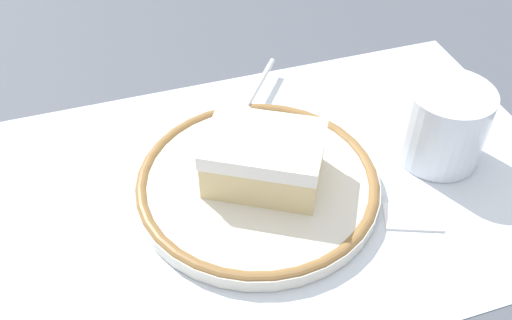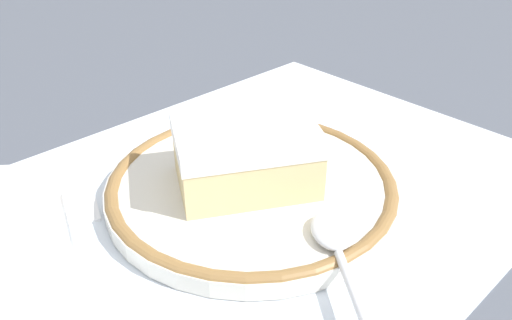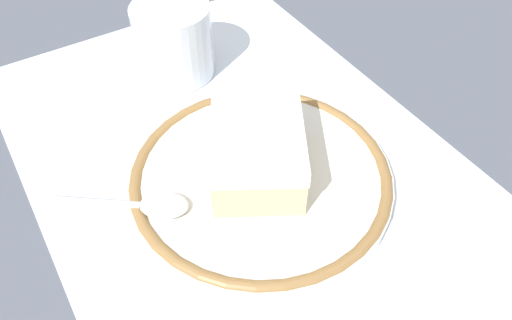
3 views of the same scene
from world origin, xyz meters
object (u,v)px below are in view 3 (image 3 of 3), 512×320
Objects in this scene: plate at (256,180)px; cup at (174,45)px; spoon at (146,204)px; sugar_packet at (260,79)px; cake_slice at (253,151)px.

cup is (-0.18, 0.01, 0.02)m from plate.
spoon is (-0.02, -0.09, 0.01)m from plate.
spoon is at bearing -58.93° from sugar_packet.
cake_slice is 0.10m from spoon.
cup reaches higher than sugar_packet.
cup reaches higher than cake_slice.
cake_slice is 0.14m from sugar_packet.
sugar_packet is at bearing 46.85° from cup.
cup is (-0.16, 0.10, 0.02)m from spoon.
cake_slice is 1.57× the size of cup.
cup is at bearing 175.81° from plate.
cake_slice is 1.10× the size of spoon.
spoon is 2.26× the size of sugar_packet.
cup is at bearing 175.99° from cake_slice.
plate reaches higher than sugar_packet.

